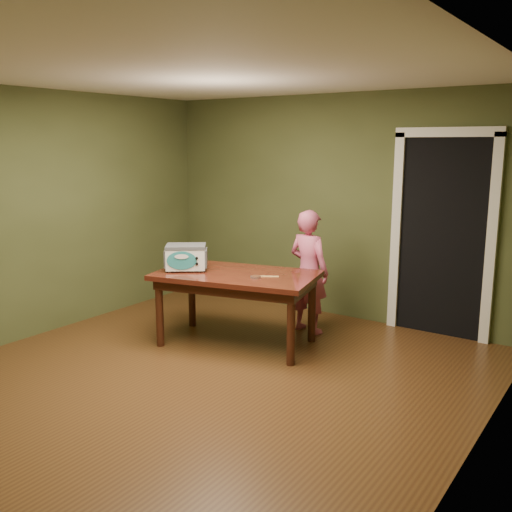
% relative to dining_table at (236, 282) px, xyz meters
% --- Properties ---
extents(floor, '(5.00, 5.00, 0.00)m').
position_rel_dining_table_xyz_m(floor, '(0.30, -0.99, -0.65)').
color(floor, '#513217').
rests_on(floor, ground).
extents(room_shell, '(4.52, 5.02, 2.61)m').
position_rel_dining_table_xyz_m(room_shell, '(0.30, -0.99, 1.06)').
color(room_shell, '#4A522C').
rests_on(room_shell, ground).
extents(doorway, '(1.10, 0.66, 2.25)m').
position_rel_dining_table_xyz_m(doorway, '(1.60, 1.79, 0.41)').
color(doorway, black).
rests_on(doorway, ground).
extents(dining_table, '(1.76, 1.24, 0.75)m').
position_rel_dining_table_xyz_m(dining_table, '(0.00, 0.00, 0.00)').
color(dining_table, '#3D140D').
rests_on(dining_table, floor).
extents(toy_oven, '(0.50, 0.47, 0.27)m').
position_rel_dining_table_xyz_m(toy_oven, '(-0.51, -0.19, 0.24)').
color(toy_oven, '#4C4F54').
rests_on(toy_oven, dining_table).
extents(baking_pan, '(0.10, 0.10, 0.02)m').
position_rel_dining_table_xyz_m(baking_pan, '(0.29, -0.07, 0.11)').
color(baking_pan, silver).
rests_on(baking_pan, dining_table).
extents(spatula, '(0.17, 0.11, 0.01)m').
position_rel_dining_table_xyz_m(spatula, '(0.37, 0.05, 0.10)').
color(spatula, '#F3C069').
rests_on(spatula, dining_table).
extents(child, '(0.53, 0.39, 1.35)m').
position_rel_dining_table_xyz_m(child, '(0.41, 0.76, 0.02)').
color(child, '#C55174').
rests_on(child, floor).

